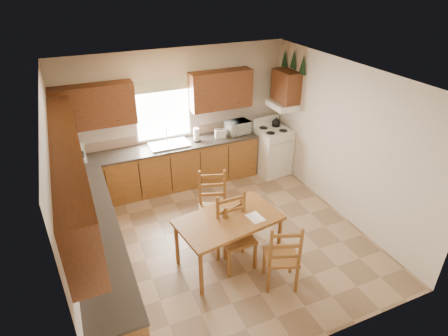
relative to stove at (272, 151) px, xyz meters
name	(u,v)px	position (x,y,z in m)	size (l,w,h in m)	color
floor	(223,238)	(-1.88, -1.68, -0.49)	(4.50, 4.50, 0.00)	#947757
ceiling	(223,78)	(-1.88, -1.68, 2.21)	(4.50, 4.50, 0.00)	brown
wall_left	(64,200)	(-4.13, -1.68, 0.86)	(4.50, 4.50, 0.00)	beige
wall_right	(343,142)	(0.37, -1.68, 0.86)	(4.50, 4.50, 0.00)	beige
wall_back	(178,117)	(-1.88, 0.57, 0.86)	(4.50, 4.50, 0.00)	beige
wall_front	(310,264)	(-1.88, -3.93, 0.86)	(4.50, 4.50, 0.00)	beige
lower_cab_back	(167,168)	(-2.25, 0.27, -0.05)	(3.75, 0.60, 0.88)	brown
lower_cab_left	(100,255)	(-3.83, -1.83, -0.05)	(0.60, 3.60, 0.88)	brown
counter_back	(165,147)	(-2.25, 0.27, 0.41)	(3.75, 0.63, 0.04)	#39322B
counter_left	(95,229)	(-3.83, -1.83, 0.41)	(0.63, 3.60, 0.04)	#39322B
backsplash	(161,136)	(-2.25, 0.56, 0.52)	(3.75, 0.01, 0.18)	#987D64
upper_cab_back_left	(94,106)	(-3.43, 0.40, 1.37)	(1.41, 0.33, 0.75)	brown
upper_cab_back_right	(221,90)	(-1.02, 0.40, 1.37)	(1.25, 0.33, 0.75)	brown
upper_cab_left	(70,169)	(-3.96, -1.83, 1.37)	(0.33, 3.60, 0.75)	brown
upper_cab_stove	(286,86)	(0.20, -0.03, 1.41)	(0.33, 0.62, 0.62)	brown
range_hood	(282,105)	(0.15, -0.03, 1.03)	(0.44, 0.62, 0.12)	silver
window_frame	(163,111)	(-2.18, 0.54, 1.06)	(1.13, 0.02, 1.18)	silver
window_pane	(163,111)	(-2.18, 0.53, 1.06)	(1.05, 0.01, 1.10)	white
window_valance	(161,85)	(-2.18, 0.51, 1.56)	(1.19, 0.01, 0.24)	#617C4A
sink_basin	(169,145)	(-2.18, 0.27, 0.45)	(0.75, 0.45, 0.04)	silver
pine_decal_a	(303,65)	(0.33, -0.35, 1.89)	(0.22, 0.22, 0.36)	#14331A
pine_decal_b	(294,59)	(0.33, -0.03, 1.93)	(0.22, 0.22, 0.36)	#14331A
pine_decal_c	(285,58)	(0.33, 0.29, 1.89)	(0.22, 0.22, 0.36)	#14331A
stove	(272,151)	(0.00, 0.00, 0.00)	(0.66, 0.68, 0.98)	silver
coffeemaker	(80,153)	(-3.81, 0.27, 0.59)	(0.19, 0.23, 0.32)	silver
paper_towel	(196,135)	(-1.62, 0.25, 0.57)	(0.12, 0.12, 0.28)	white
toaster	(220,134)	(-1.11, 0.23, 0.52)	(0.21, 0.13, 0.17)	silver
microwave	(238,127)	(-0.70, 0.27, 0.57)	(0.45, 0.32, 0.27)	silver
dining_table	(229,240)	(-2.02, -2.22, -0.09)	(1.48, 0.85, 0.80)	brown
chair_near_left	(282,253)	(-1.53, -2.91, 0.05)	(0.45, 0.43, 1.08)	brown
chair_near_right	(226,225)	(-1.95, -1.97, -0.01)	(0.40, 0.38, 0.96)	brown
chair_far_left	(213,206)	(-1.98, -1.51, 0.07)	(0.46, 0.44, 1.11)	brown
chair_far_right	(237,234)	(-1.95, -2.34, 0.09)	(0.48, 0.46, 1.15)	brown
table_paper	(255,217)	(-1.65, -2.35, 0.31)	(0.20, 0.26, 0.00)	white
table_card	(225,212)	(-2.04, -2.12, 0.37)	(0.09, 0.02, 0.13)	white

